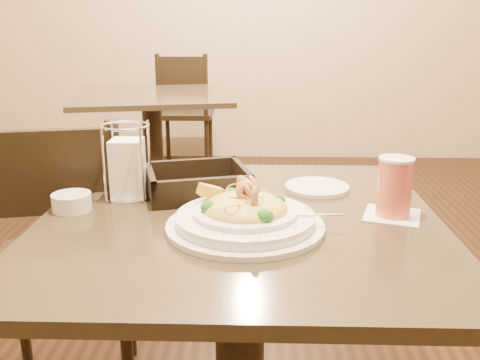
{
  "coord_description": "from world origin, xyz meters",
  "views": [
    {
      "loc": [
        0.03,
        -1.14,
        1.17
      ],
      "look_at": [
        0.0,
        0.02,
        0.82
      ],
      "focal_mm": 40.0,
      "sensor_mm": 36.0,
      "label": 1
    }
  ],
  "objects_px": {
    "dining_chair_near": "(60,260)",
    "side_plate": "(317,187)",
    "main_table": "(240,308)",
    "pasta_bowl": "(245,215)",
    "background_table": "(153,132)",
    "drink_glass": "(394,188)",
    "butter_ramekin": "(72,202)",
    "dining_chair_far": "(185,109)",
    "bread_basket": "(198,186)",
    "napkin_caddy": "(128,167)"
  },
  "relations": [
    {
      "from": "main_table",
      "to": "side_plate",
      "type": "distance_m",
      "value": 0.37
    },
    {
      "from": "bread_basket",
      "to": "butter_ramekin",
      "type": "bearing_deg",
      "value": -155.67
    },
    {
      "from": "pasta_bowl",
      "to": "drink_glass",
      "type": "relative_size",
      "value": 2.46
    },
    {
      "from": "main_table",
      "to": "butter_ramekin",
      "type": "relative_size",
      "value": 9.87
    },
    {
      "from": "pasta_bowl",
      "to": "napkin_caddy",
      "type": "xyz_separation_m",
      "value": [
        -0.29,
        0.2,
        0.05
      ]
    },
    {
      "from": "dining_chair_near",
      "to": "pasta_bowl",
      "type": "height_order",
      "value": "dining_chair_near"
    },
    {
      "from": "dining_chair_far",
      "to": "pasta_bowl",
      "type": "distance_m",
      "value": 3.18
    },
    {
      "from": "dining_chair_far",
      "to": "side_plate",
      "type": "bearing_deg",
      "value": 103.99
    },
    {
      "from": "drink_glass",
      "to": "bread_basket",
      "type": "height_order",
      "value": "drink_glass"
    },
    {
      "from": "dining_chair_near",
      "to": "dining_chair_far",
      "type": "height_order",
      "value": "same"
    },
    {
      "from": "background_table",
      "to": "side_plate",
      "type": "height_order",
      "value": "side_plate"
    },
    {
      "from": "background_table",
      "to": "bread_basket",
      "type": "xyz_separation_m",
      "value": [
        0.49,
        -1.92,
        0.26
      ]
    },
    {
      "from": "bread_basket",
      "to": "main_table",
      "type": "bearing_deg",
      "value": -54.44
    },
    {
      "from": "background_table",
      "to": "drink_glass",
      "type": "distance_m",
      "value": 2.29
    },
    {
      "from": "main_table",
      "to": "background_table",
      "type": "distance_m",
      "value": 2.16
    },
    {
      "from": "dining_chair_far",
      "to": "side_plate",
      "type": "height_order",
      "value": "dining_chair_far"
    },
    {
      "from": "dining_chair_near",
      "to": "side_plate",
      "type": "distance_m",
      "value": 0.78
    },
    {
      "from": "side_plate",
      "to": "butter_ramekin",
      "type": "xyz_separation_m",
      "value": [
        -0.59,
        -0.18,
        0.01
      ]
    },
    {
      "from": "pasta_bowl",
      "to": "background_table",
      "type": "bearing_deg",
      "value": 105.89
    },
    {
      "from": "background_table",
      "to": "pasta_bowl",
      "type": "xyz_separation_m",
      "value": [
        0.61,
        -2.15,
        0.27
      ]
    },
    {
      "from": "pasta_bowl",
      "to": "bread_basket",
      "type": "height_order",
      "value": "pasta_bowl"
    },
    {
      "from": "dining_chair_near",
      "to": "bread_basket",
      "type": "distance_m",
      "value": 0.52
    },
    {
      "from": "main_table",
      "to": "dining_chair_far",
      "type": "relative_size",
      "value": 0.97
    },
    {
      "from": "bread_basket",
      "to": "napkin_caddy",
      "type": "xyz_separation_m",
      "value": [
        -0.17,
        -0.03,
        0.06
      ]
    },
    {
      "from": "main_table",
      "to": "background_table",
      "type": "height_order",
      "value": "same"
    },
    {
      "from": "background_table",
      "to": "napkin_caddy",
      "type": "distance_m",
      "value": 2.0
    },
    {
      "from": "side_plate",
      "to": "dining_chair_near",
      "type": "bearing_deg",
      "value": 174.69
    },
    {
      "from": "napkin_caddy",
      "to": "bread_basket",
      "type": "bearing_deg",
      "value": 10.33
    },
    {
      "from": "dining_chair_near",
      "to": "side_plate",
      "type": "height_order",
      "value": "dining_chair_near"
    },
    {
      "from": "main_table",
      "to": "dining_chair_near",
      "type": "bearing_deg",
      "value": 152.74
    },
    {
      "from": "background_table",
      "to": "dining_chair_near",
      "type": "distance_m",
      "value": 1.8
    },
    {
      "from": "dining_chair_near",
      "to": "side_plate",
      "type": "xyz_separation_m",
      "value": [
        0.73,
        -0.07,
        0.25
      ]
    },
    {
      "from": "drink_glass",
      "to": "butter_ramekin",
      "type": "bearing_deg",
      "value": 178.66
    },
    {
      "from": "drink_glass",
      "to": "napkin_caddy",
      "type": "relative_size",
      "value": 0.81
    },
    {
      "from": "main_table",
      "to": "bread_basket",
      "type": "height_order",
      "value": "bread_basket"
    },
    {
      "from": "background_table",
      "to": "bread_basket",
      "type": "relative_size",
      "value": 3.64
    },
    {
      "from": "side_plate",
      "to": "main_table",
      "type": "bearing_deg",
      "value": -133.42
    },
    {
      "from": "dining_chair_near",
      "to": "butter_ramekin",
      "type": "xyz_separation_m",
      "value": [
        0.14,
        -0.25,
        0.27
      ]
    },
    {
      "from": "main_table",
      "to": "side_plate",
      "type": "height_order",
      "value": "side_plate"
    },
    {
      "from": "butter_ramekin",
      "to": "background_table",
      "type": "bearing_deg",
      "value": 95.73
    },
    {
      "from": "napkin_caddy",
      "to": "side_plate",
      "type": "bearing_deg",
      "value": 9.68
    },
    {
      "from": "dining_chair_near",
      "to": "dining_chair_far",
      "type": "relative_size",
      "value": 1.0
    },
    {
      "from": "bread_basket",
      "to": "side_plate",
      "type": "distance_m",
      "value": 0.31
    },
    {
      "from": "main_table",
      "to": "napkin_caddy",
      "type": "xyz_separation_m",
      "value": [
        -0.28,
        0.13,
        0.32
      ]
    },
    {
      "from": "pasta_bowl",
      "to": "side_plate",
      "type": "xyz_separation_m",
      "value": [
        0.18,
        0.28,
        -0.03
      ]
    },
    {
      "from": "main_table",
      "to": "dining_chair_near",
      "type": "height_order",
      "value": "dining_chair_near"
    },
    {
      "from": "background_table",
      "to": "pasta_bowl",
      "type": "bearing_deg",
      "value": -74.11
    },
    {
      "from": "background_table",
      "to": "dining_chair_near",
      "type": "relative_size",
      "value": 1.14
    },
    {
      "from": "main_table",
      "to": "background_table",
      "type": "bearing_deg",
      "value": 106.1
    },
    {
      "from": "side_plate",
      "to": "pasta_bowl",
      "type": "bearing_deg",
      "value": -122.86
    }
  ]
}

